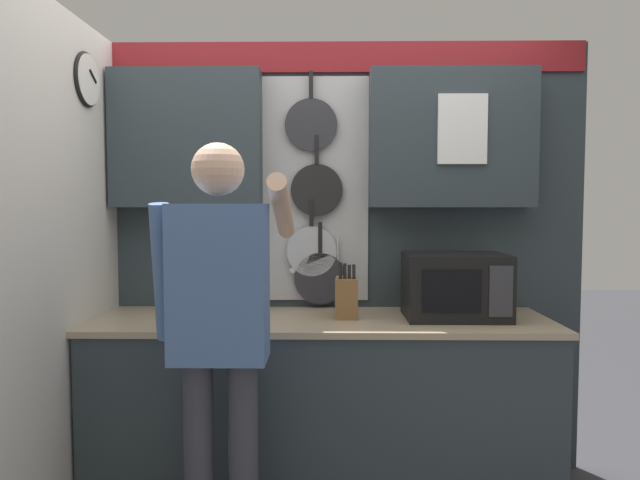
{
  "coord_description": "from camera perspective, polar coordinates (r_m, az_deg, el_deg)",
  "views": [
    {
      "loc": [
        0.04,
        -2.77,
        1.46
      ],
      "look_at": [
        -0.01,
        0.21,
        1.27
      ],
      "focal_mm": 32.0,
      "sensor_mm": 36.0,
      "label": 1
    }
  ],
  "objects": [
    {
      "name": "knife_block",
      "position": [
        2.83,
        2.7,
        -5.72
      ],
      "size": [
        0.12,
        0.16,
        0.28
      ],
      "color": "brown",
      "rests_on": "base_cabinet_counter"
    },
    {
      "name": "side_wall",
      "position": [
        2.68,
        -25.15,
        -2.88
      ],
      "size": [
        0.07,
        1.6,
        2.32
      ],
      "color": "silver",
      "rests_on": "ground_plane"
    },
    {
      "name": "person",
      "position": [
        2.33,
        -9.96,
        -7.43
      ],
      "size": [
        0.54,
        0.64,
        1.7
      ],
      "color": "#383842",
      "rests_on": "ground_plane"
    },
    {
      "name": "utensil_crock",
      "position": [
        2.88,
        -9.56,
        -5.94
      ],
      "size": [
        0.11,
        0.11,
        0.35
      ],
      "color": "white",
      "rests_on": "base_cabinet_counter"
    },
    {
      "name": "microwave",
      "position": [
        2.89,
        13.37,
        -4.49
      ],
      "size": [
        0.49,
        0.35,
        0.32
      ],
      "color": "black",
      "rests_on": "base_cabinet_counter"
    },
    {
      "name": "back_wall_unit",
      "position": [
        3.06,
        0.34,
        3.34
      ],
      "size": [
        2.81,
        0.22,
        2.32
      ],
      "color": "#2D383D",
      "rests_on": "ground_plane"
    },
    {
      "name": "base_cabinet_counter",
      "position": [
        2.95,
        0.16,
        -16.49
      ],
      "size": [
        2.24,
        0.65,
        0.9
      ],
      "color": "#2D383D",
      "rests_on": "ground_plane"
    }
  ]
}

